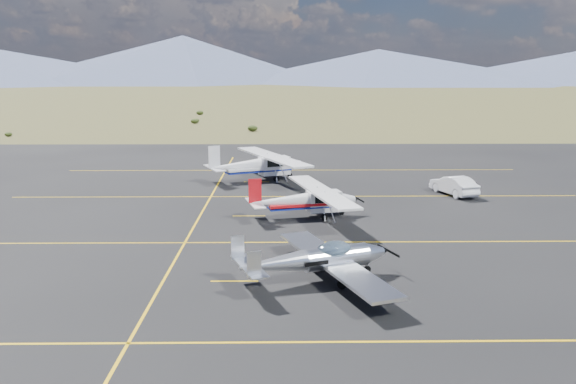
% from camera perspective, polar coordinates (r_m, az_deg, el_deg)
% --- Properties ---
extents(ground, '(1600.00, 1600.00, 0.00)m').
position_cam_1_polar(ground, '(27.22, 1.48, -6.39)').
color(ground, '#383D1C').
rests_on(ground, ground).
extents(apron, '(72.00, 72.00, 0.02)m').
position_cam_1_polar(apron, '(33.93, 1.03, -2.66)').
color(apron, black).
rests_on(apron, ground).
extents(aircraft_low_wing, '(6.71, 9.03, 1.99)m').
position_cam_1_polar(aircraft_low_wing, '(23.67, 3.19, -6.83)').
color(aircraft_low_wing, silver).
rests_on(aircraft_low_wing, apron).
extents(aircraft_cessna, '(6.53, 10.00, 2.53)m').
position_cam_1_polar(aircraft_cessna, '(33.75, 1.76, -0.77)').
color(aircraft_cessna, silver).
rests_on(aircraft_cessna, apron).
extents(aircraft_plain, '(8.71, 11.58, 3.03)m').
position_cam_1_polar(aircraft_plain, '(45.49, -3.04, 2.83)').
color(aircraft_plain, white).
rests_on(aircraft_plain, apron).
extents(sedan, '(2.67, 4.41, 1.37)m').
position_cam_1_polar(sedan, '(41.95, 16.49, 0.66)').
color(sedan, white).
rests_on(sedan, apron).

